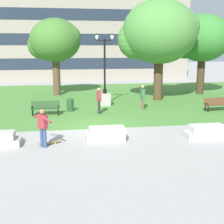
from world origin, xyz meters
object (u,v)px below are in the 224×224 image
Objects in this scene: park_bench_near_left at (216,103)px; park_bench_far_left at (45,107)px; concrete_block_right at (205,132)px; person_skateboarder at (43,126)px; person_bystander_near_lawn at (143,96)px; skateboard at (50,143)px; lamp_post_left at (105,91)px; person_bystander_far_lawn at (99,99)px; trash_bin at (70,104)px; concrete_block_left at (106,134)px.

park_bench_near_left is 1.03× the size of park_bench_far_left.
park_bench_near_left is at bearing 58.86° from concrete_block_right.
person_skateboarder is 1.00× the size of person_bystander_near_lawn.
skateboard is 9.82m from lamp_post_left.
person_bystander_far_lawn reaches higher than concrete_block_right.
person_skateboarder is at bearing -112.80° from lamp_post_left.
person_skateboarder is at bearing -99.94° from trash_bin.
lamp_post_left is 3.20m from trash_bin.
trash_bin is 5.03m from person_bystander_near_lawn.
person_skateboarder is at bearing -151.07° from park_bench_near_left.
person_bystander_far_lawn is (-0.75, -2.85, -0.09)m from lamp_post_left.
person_skateboarder is 1.69× the size of skateboard.
concrete_block_left is 1.07× the size of person_skateboarder.
person_skateboarder is 9.76m from person_bystander_near_lawn.
concrete_block_right is 7.72m from person_bystander_far_lawn.
trash_bin is at bearing 32.26° from park_bench_far_left.
person_bystander_near_lawn reaches higher than skateboard.
person_skateboarder reaches higher than park_bench_near_left.
park_bench_near_left is (8.36, 5.62, 0.23)m from concrete_block_left.
concrete_block_right is at bearing 1.83° from person_skateboarder.
concrete_block_left and concrete_block_right have the same top height.
person_bystander_far_lawn is (3.46, -0.08, 0.45)m from park_bench_far_left.
trash_bin reaches higher than concrete_block_left.
skateboard is at bearing -130.74° from person_bystander_near_lawn.
concrete_block_right is 6.95m from park_bench_near_left.
skateboard is 6.92m from person_bystander_far_lawn.
park_bench_near_left is 0.35× the size of lamp_post_left.
concrete_block_left is 6.80m from park_bench_far_left.
skateboard is at bearing -98.59° from trash_bin.
trash_bin is at bearing 171.75° from park_bench_near_left.
park_bench_far_left is (-3.10, 6.04, 0.23)m from concrete_block_left.
person_bystander_far_lawn is (-4.42, 6.29, 0.68)m from concrete_block_right.
lamp_post_left reaches higher than person_bystander_far_lawn.
person_bystander_near_lawn is at bearing 165.77° from park_bench_near_left.
person_bystander_near_lawn is at bearing 49.26° from skateboard.
person_skateboarder reaches higher than concrete_block_right.
lamp_post_left is at bearing 156.25° from park_bench_near_left.
skateboard is at bearing -85.45° from park_bench_far_left.
person_skateboarder is at bearing -130.46° from person_bystander_near_lawn.
skateboard is 9.39m from person_bystander_near_lawn.
lamp_post_left reaches higher than person_bystander_near_lawn.
trash_bin is (1.60, 1.01, -0.04)m from park_bench_far_left.
concrete_block_right is 1.11× the size of person_skateboarder.
lamp_post_left is at bearing 82.87° from concrete_block_left.
person_skateboarder reaches higher than park_bench_far_left.
concrete_block_left is 1.01× the size of park_bench_far_left.
park_bench_near_left is 7.95m from lamp_post_left.
person_skateboarder is 0.95× the size of park_bench_far_left.
person_bystander_near_lawn is at bearing 7.02° from park_bench_far_left.
concrete_block_left is at bearing 4.90° from skateboard.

